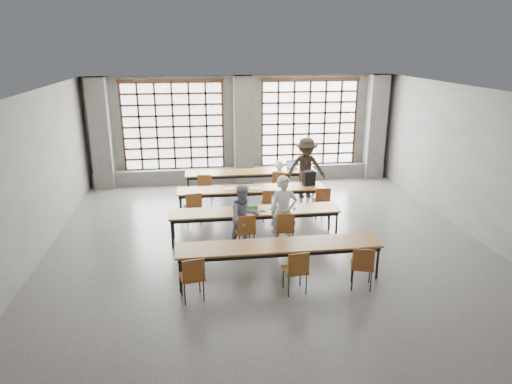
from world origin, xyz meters
TOP-DOWN VIEW (x-y plane):
  - floor at (0.00, 0.00)m, footprint 11.00×11.00m
  - ceiling at (0.00, 0.00)m, footprint 11.00×11.00m
  - wall_back at (0.00, 5.50)m, footprint 10.00×0.00m
  - wall_front at (0.00, -5.50)m, footprint 10.00×0.00m
  - wall_left at (-5.00, 0.00)m, footprint 0.00×11.00m
  - wall_right at (5.00, 0.00)m, footprint 0.00×11.00m
  - column_left at (-4.50, 5.22)m, footprint 0.60×0.55m
  - column_mid at (0.00, 5.22)m, footprint 0.60×0.55m
  - column_right at (4.50, 5.22)m, footprint 0.60×0.55m
  - window_left at (-2.25, 5.42)m, footprint 3.32×0.12m
  - window_right at (2.25, 5.42)m, footprint 3.32×0.12m
  - sill_ledge at (0.00, 5.30)m, footprint 9.80×0.35m
  - desk_row_a at (0.09, 3.91)m, footprint 4.00×0.70m
  - desk_row_b at (-0.11, 2.22)m, footprint 4.00×0.70m
  - desk_row_c at (-0.26, 0.49)m, footprint 4.00×0.70m
  - desk_row_d at (-0.03, -1.48)m, footprint 4.00×0.70m
  - chair_back_left at (-1.33, 3.29)m, footprint 0.49×0.50m
  - chair_back_mid at (0.86, 3.29)m, footprint 0.53×0.53m
  - chair_back_right at (1.68, 3.29)m, footprint 0.45×0.45m
  - chair_mid_left at (-1.69, 1.59)m, footprint 0.49×0.50m
  - chair_mid_centre at (0.29, 1.59)m, footprint 0.45×0.45m
  - chair_mid_right at (1.69, 1.59)m, footprint 0.44×0.45m
  - chair_front_left at (-0.54, -0.14)m, footprint 0.49×0.49m
  - chair_front_right at (0.35, -0.14)m, footprint 0.42×0.43m
  - chair_near_left at (-1.72, -2.11)m, footprint 0.49×0.50m
  - chair_near_mid at (0.18, -2.11)m, footprint 0.46×0.47m
  - chair_near_right at (1.44, -2.11)m, footprint 0.53×0.53m
  - student_male at (0.34, -0.01)m, footprint 0.63×0.42m
  - student_female at (-0.56, -0.01)m, footprint 0.85×0.73m
  - student_back at (1.69, 3.41)m, footprint 1.19×0.70m
  - laptop_front at (0.32, 0.60)m, footprint 0.45×0.42m
  - laptop_back at (1.42, 4.02)m, footprint 0.44×0.40m
  - mouse at (0.69, 0.47)m, footprint 0.10×0.07m
  - green_box at (-0.31, 0.57)m, footprint 0.26×0.12m
  - phone at (-0.08, 0.39)m, footprint 0.14×0.09m
  - paper_sheet_a at (-0.71, 2.27)m, footprint 0.35×0.30m
  - paper_sheet_b at (-0.41, 2.17)m, footprint 0.31×0.23m
  - paper_sheet_c at (-0.01, 2.22)m, footprint 0.31×0.24m
  - backpack at (1.49, 2.27)m, footprint 0.35×0.25m
  - plastic_bag at (0.99, 3.96)m, footprint 0.29×0.25m
  - red_pouch at (-1.73, -2.03)m, footprint 0.21×0.10m

SIDE VIEW (x-z plane):
  - floor at x=0.00m, z-range 0.00..0.00m
  - sill_ledge at x=0.00m, z-range 0.00..0.50m
  - red_pouch at x=-1.73m, z-range 0.47..0.53m
  - chair_back_left at x=-1.33m, z-range 0.10..0.98m
  - chair_back_mid at x=0.86m, z-range 0.10..0.98m
  - chair_back_right at x=1.68m, z-range 0.10..0.98m
  - chair_mid_left at x=-1.69m, z-range 0.10..0.98m
  - chair_mid_centre at x=0.29m, z-range 0.10..0.98m
  - chair_mid_right at x=1.69m, z-range 0.10..0.98m
  - chair_front_left at x=-0.54m, z-range 0.10..0.98m
  - chair_front_right at x=0.35m, z-range 0.10..0.98m
  - chair_near_left at x=-1.72m, z-range 0.10..0.98m
  - chair_near_mid at x=0.18m, z-range 0.10..0.98m
  - chair_near_right at x=1.44m, z-range 0.10..0.98m
  - desk_row_a at x=0.09m, z-range 0.30..1.03m
  - desk_row_b at x=-0.11m, z-range 0.30..1.03m
  - desk_row_c at x=-0.26m, z-range 0.30..1.03m
  - desk_row_d at x=-0.03m, z-range 0.30..1.03m
  - paper_sheet_a at x=-0.71m, z-range 0.73..0.73m
  - paper_sheet_b at x=-0.41m, z-range 0.73..0.73m
  - paper_sheet_c at x=-0.01m, z-range 0.73..0.73m
  - phone at x=-0.08m, z-range 0.73..0.74m
  - mouse at x=0.69m, z-range 0.73..0.77m
  - student_female at x=-0.56m, z-range 0.00..1.50m
  - green_box at x=-0.31m, z-range 0.73..0.82m
  - laptop_front at x=0.32m, z-range 0.66..0.92m
  - laptop_back at x=1.42m, z-range 0.66..0.92m
  - student_male at x=0.34m, z-range 0.00..1.67m
  - plastic_bag at x=0.99m, z-range 0.73..1.02m
  - student_back at x=1.69m, z-range 0.00..1.82m
  - backpack at x=1.49m, z-range 0.73..1.13m
  - wall_back at x=0.00m, z-range -3.25..6.75m
  - wall_front at x=0.00m, z-range -3.25..6.75m
  - wall_left at x=-5.00m, z-range -3.75..7.25m
  - wall_right at x=5.00m, z-range -3.75..7.25m
  - column_left at x=-4.50m, z-range 0.00..3.50m
  - column_mid at x=0.00m, z-range 0.00..3.50m
  - column_right at x=4.50m, z-range 0.00..3.50m
  - window_left at x=-2.25m, z-range 0.40..3.40m
  - window_right at x=2.25m, z-range 0.40..3.40m
  - ceiling at x=0.00m, z-range 3.50..3.50m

